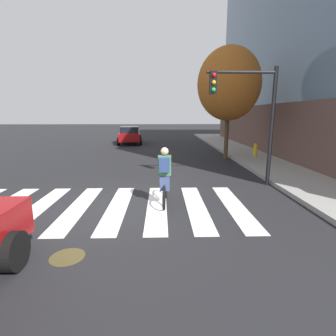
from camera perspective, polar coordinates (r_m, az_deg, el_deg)
The scene contains 8 objects.
ground_plane at distance 7.53m, azimuth -12.19°, elevation -8.52°, with size 120.00×120.00×0.00m, color black.
crosswalk_stripes at distance 7.62m, azimuth -15.31°, elevation -8.40°, with size 8.36×3.72×0.01m.
manhole_cover at distance 5.36m, azimuth -21.51°, elevation -17.92°, with size 0.64×0.64×0.01m, color #473D1E.
sedan_mid at distance 23.29m, azimuth -8.52°, elevation 7.35°, with size 2.37×4.51×1.51m.
cyclist at distance 7.32m, azimuth -0.72°, elevation -1.93°, with size 0.37×1.71×1.69m.
traffic_light_near at distance 9.67m, azimuth 17.80°, elevation 12.94°, with size 2.47×0.28×4.20m.
fire_hydrant at distance 15.94m, azimuth 18.88°, elevation 3.86°, with size 0.33×0.22×0.78m.
street_tree_near at distance 15.47m, azimuth 13.41°, elevation 17.72°, with size 3.53×3.53×6.27m.
Camera 1 is at (1.39, -6.93, 2.60)m, focal length 27.36 mm.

